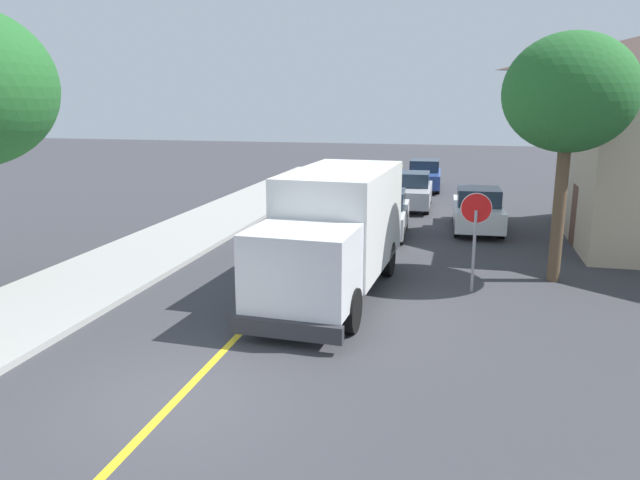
{
  "coord_description": "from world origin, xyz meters",
  "views": [
    {
      "loc": [
        4.57,
        -8.62,
        5.03
      ],
      "look_at": [
        1.01,
        6.39,
        1.4
      ],
      "focal_mm": 33.95,
      "sensor_mm": 36.0,
      "label": 1
    }
  ],
  "objects_px": {
    "box_truck": "(335,228)",
    "parked_car_near": "(382,214)",
    "stop_sign": "(475,223)",
    "parked_car_far": "(424,176)",
    "parked_van_across": "(478,210)",
    "street_tree_far_side": "(570,94)",
    "parked_car_mid": "(411,191)"
  },
  "relations": [
    {
      "from": "parked_car_near",
      "to": "parked_van_across",
      "type": "distance_m",
      "value": 3.87
    },
    {
      "from": "street_tree_far_side",
      "to": "parked_car_far",
      "type": "bearing_deg",
      "value": 105.78
    },
    {
      "from": "parked_car_mid",
      "to": "parked_van_across",
      "type": "relative_size",
      "value": 0.99
    },
    {
      "from": "box_truck",
      "to": "parked_car_near",
      "type": "distance_m",
      "value": 7.34
    },
    {
      "from": "parked_car_near",
      "to": "parked_car_mid",
      "type": "height_order",
      "value": "same"
    },
    {
      "from": "parked_car_mid",
      "to": "street_tree_far_side",
      "type": "bearing_deg",
      "value": -65.35
    },
    {
      "from": "box_truck",
      "to": "parked_car_near",
      "type": "height_order",
      "value": "box_truck"
    },
    {
      "from": "parked_car_far",
      "to": "parked_van_across",
      "type": "bearing_deg",
      "value": -75.11
    },
    {
      "from": "parked_car_mid",
      "to": "street_tree_far_side",
      "type": "xyz_separation_m",
      "value": [
        4.93,
        -10.75,
        4.34
      ]
    },
    {
      "from": "stop_sign",
      "to": "parked_car_near",
      "type": "bearing_deg",
      "value": 117.22
    },
    {
      "from": "parked_van_across",
      "to": "parked_car_near",
      "type": "bearing_deg",
      "value": -154.72
    },
    {
      "from": "box_truck",
      "to": "parked_car_far",
      "type": "height_order",
      "value": "box_truck"
    },
    {
      "from": "parked_car_far",
      "to": "box_truck",
      "type": "bearing_deg",
      "value": -93.05
    },
    {
      "from": "parked_car_mid",
      "to": "box_truck",
      "type": "bearing_deg",
      "value": -93.62
    },
    {
      "from": "parked_car_far",
      "to": "stop_sign",
      "type": "distance_m",
      "value": 18.52
    },
    {
      "from": "parked_car_near",
      "to": "street_tree_far_side",
      "type": "bearing_deg",
      "value": -41.04
    },
    {
      "from": "parked_van_across",
      "to": "stop_sign",
      "type": "bearing_deg",
      "value": -91.8
    },
    {
      "from": "parked_car_near",
      "to": "stop_sign",
      "type": "bearing_deg",
      "value": -62.78
    },
    {
      "from": "parked_car_mid",
      "to": "parked_van_across",
      "type": "distance_m",
      "value": 5.22
    },
    {
      "from": "box_truck",
      "to": "stop_sign",
      "type": "height_order",
      "value": "box_truck"
    },
    {
      "from": "parked_car_near",
      "to": "parked_car_far",
      "type": "relative_size",
      "value": 1.0
    },
    {
      "from": "box_truck",
      "to": "stop_sign",
      "type": "relative_size",
      "value": 2.75
    },
    {
      "from": "parked_car_near",
      "to": "parked_car_far",
      "type": "height_order",
      "value": "same"
    },
    {
      "from": "stop_sign",
      "to": "box_truck",
      "type": "bearing_deg",
      "value": -164.96
    },
    {
      "from": "parked_car_mid",
      "to": "parked_car_far",
      "type": "distance_m",
      "value": 6.03
    },
    {
      "from": "street_tree_far_side",
      "to": "parked_car_near",
      "type": "bearing_deg",
      "value": 138.96
    },
    {
      "from": "box_truck",
      "to": "parked_car_near",
      "type": "bearing_deg",
      "value": 87.82
    },
    {
      "from": "box_truck",
      "to": "parked_car_mid",
      "type": "relative_size",
      "value": 1.64
    },
    {
      "from": "parked_car_near",
      "to": "parked_car_far",
      "type": "xyz_separation_m",
      "value": [
        0.75,
        12.0,
        0.0
      ]
    },
    {
      "from": "street_tree_far_side",
      "to": "parked_van_across",
      "type": "bearing_deg",
      "value": 107.2
    },
    {
      "from": "parked_car_near",
      "to": "street_tree_far_side",
      "type": "relative_size",
      "value": 0.66
    },
    {
      "from": "parked_car_far",
      "to": "stop_sign",
      "type": "bearing_deg",
      "value": -82.22
    }
  ]
}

